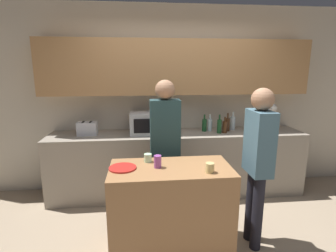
{
  "coord_description": "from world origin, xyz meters",
  "views": [
    {
      "loc": [
        -0.52,
        -2.18,
        1.82
      ],
      "look_at": [
        -0.24,
        0.41,
        1.24
      ],
      "focal_mm": 28.0,
      "sensor_mm": 36.0,
      "label": 1
    }
  ],
  "objects": [
    {
      "name": "potted_plant",
      "position": [
        1.39,
        1.41,
        1.11
      ],
      "size": [
        0.14,
        0.14,
        0.39
      ],
      "color": "#333D4C",
      "rests_on": "back_counter"
    },
    {
      "name": "bottle_3",
      "position": [
        0.66,
        1.32,
        1.0
      ],
      "size": [
        0.07,
        0.07,
        0.23
      ],
      "color": "#472814",
      "rests_on": "back_counter"
    },
    {
      "name": "bottle_1",
      "position": [
        0.48,
        1.47,
        1.01
      ],
      "size": [
        0.07,
        0.07,
        0.24
      ],
      "color": "silver",
      "rests_on": "back_counter"
    },
    {
      "name": "bottle_5",
      "position": [
        0.84,
        1.5,
        1.02
      ],
      "size": [
        0.07,
        0.07,
        0.27
      ],
      "color": "silver",
      "rests_on": "back_counter"
    },
    {
      "name": "back_counter",
      "position": [
        0.0,
        1.39,
        0.46
      ],
      "size": [
        3.6,
        0.62,
        0.91
      ],
      "color": "gray",
      "rests_on": "ground_plane"
    },
    {
      "name": "cup_1",
      "position": [
        -0.46,
        0.33,
        0.93
      ],
      "size": [
        0.08,
        0.08,
        0.08
      ],
      "color": "#B7E9B8",
      "rests_on": "kitchen_island"
    },
    {
      "name": "bottle_0",
      "position": [
        0.4,
        1.45,
        1.01
      ],
      "size": [
        0.07,
        0.07,
        0.25
      ],
      "color": "#194723",
      "rests_on": "back_counter"
    },
    {
      "name": "plate_on_island",
      "position": [
        -0.7,
        0.18,
        0.89
      ],
      "size": [
        0.26,
        0.26,
        0.01
      ],
      "color": "red",
      "rests_on": "kitchen_island"
    },
    {
      "name": "kitchen_island",
      "position": [
        -0.24,
        0.16,
        0.44
      ],
      "size": [
        1.17,
        0.6,
        0.89
      ],
      "color": "#996B42",
      "rests_on": "ground_plane"
    },
    {
      "name": "person_center",
      "position": [
        0.62,
        0.16,
        0.97
      ],
      "size": [
        0.21,
        0.34,
        1.64
      ],
      "rotation": [
        0.0,
        0.0,
        1.56
      ],
      "color": "black",
      "rests_on": "ground_plane"
    },
    {
      "name": "cup_0",
      "position": [
        0.1,
        -0.0,
        0.93
      ],
      "size": [
        0.08,
        0.08,
        0.09
      ],
      "color": "#D2BB74",
      "rests_on": "kitchen_island"
    },
    {
      "name": "microwave",
      "position": [
        -0.41,
        1.41,
        1.06
      ],
      "size": [
        0.52,
        0.39,
        0.3
      ],
      "color": "#B7BABC",
      "rests_on": "back_counter"
    },
    {
      "name": "toaster",
      "position": [
        -1.25,
        1.41,
        1.0
      ],
      "size": [
        0.26,
        0.16,
        0.18
      ],
      "color": "silver",
      "rests_on": "back_counter"
    },
    {
      "name": "person_left",
      "position": [
        -0.24,
        0.72,
        1.01
      ],
      "size": [
        0.34,
        0.22,
        1.69
      ],
      "rotation": [
        0.0,
        0.0,
        -3.14
      ],
      "color": "black",
      "rests_on": "ground_plane"
    },
    {
      "name": "cup_2",
      "position": [
        -0.37,
        0.17,
        0.95
      ],
      "size": [
        0.07,
        0.07,
        0.12
      ],
      "color": "#994A9F",
      "rests_on": "kitchen_island"
    },
    {
      "name": "bottle_2",
      "position": [
        0.58,
        1.32,
        1.02
      ],
      "size": [
        0.06,
        0.06,
        0.27
      ],
      "color": "#194723",
      "rests_on": "back_counter"
    },
    {
      "name": "bottle_4",
      "position": [
        0.74,
        1.43,
        1.01
      ],
      "size": [
        0.06,
        0.06,
        0.26
      ],
      "color": "#472814",
      "rests_on": "back_counter"
    },
    {
      "name": "back_wall",
      "position": [
        0.0,
        1.66,
        1.54
      ],
      "size": [
        6.4,
        0.4,
        2.7
      ],
      "color": "beige",
      "rests_on": "ground_plane"
    }
  ]
}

